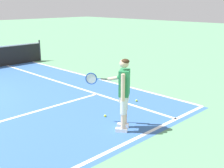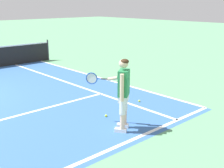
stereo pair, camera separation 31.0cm
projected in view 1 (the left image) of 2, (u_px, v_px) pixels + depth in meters
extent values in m
cube|color=white|center=(67.00, 84.00, 10.88)|extent=(0.10, 9.47, 0.01)
cube|color=white|center=(94.00, 78.00, 11.82)|extent=(0.10, 9.47, 0.01)
cylinder|color=#333338|center=(40.00, 50.00, 15.21)|extent=(0.08, 0.08, 1.07)
cube|color=white|center=(121.00, 130.00, 6.88)|extent=(0.25, 0.29, 0.09)
cube|color=white|center=(123.00, 125.00, 7.15)|extent=(0.25, 0.29, 0.09)
cylinder|color=beige|center=(123.00, 121.00, 6.81)|extent=(0.11, 0.11, 0.36)
cylinder|color=silver|center=(123.00, 106.00, 6.71)|extent=(0.14, 0.14, 0.41)
cylinder|color=beige|center=(125.00, 117.00, 7.08)|extent=(0.11, 0.11, 0.36)
cylinder|color=silver|center=(125.00, 102.00, 6.98)|extent=(0.14, 0.14, 0.41)
cube|color=silver|center=(124.00, 97.00, 6.80)|extent=(0.39, 0.36, 0.20)
cube|color=#28844C|center=(124.00, 83.00, 6.71)|extent=(0.44, 0.40, 0.60)
cylinder|color=beige|center=(123.00, 88.00, 6.50)|extent=(0.09, 0.09, 0.62)
cylinder|color=#28844C|center=(122.00, 73.00, 6.94)|extent=(0.22, 0.27, 0.29)
cylinder|color=beige|center=(114.00, 78.00, 7.05)|extent=(0.23, 0.28, 0.14)
sphere|color=beige|center=(124.00, 64.00, 6.59)|extent=(0.21, 0.21, 0.21)
ellipsoid|color=#382314|center=(125.00, 61.00, 6.58)|extent=(0.28, 0.28, 0.12)
cylinder|color=#232326|center=(105.00, 79.00, 7.10)|extent=(0.14, 0.18, 0.03)
cylinder|color=#1E479E|center=(99.00, 79.00, 7.13)|extent=(0.08, 0.10, 0.02)
torus|color=#1E479E|center=(91.00, 79.00, 7.16)|extent=(0.19, 0.26, 0.30)
cylinder|color=silver|center=(91.00, 79.00, 7.16)|extent=(0.15, 0.21, 0.25)
sphere|color=#CCE02D|center=(105.00, 116.00, 7.78)|extent=(0.07, 0.07, 0.07)
sphere|color=#CCE02D|center=(137.00, 101.00, 8.99)|extent=(0.07, 0.07, 0.07)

